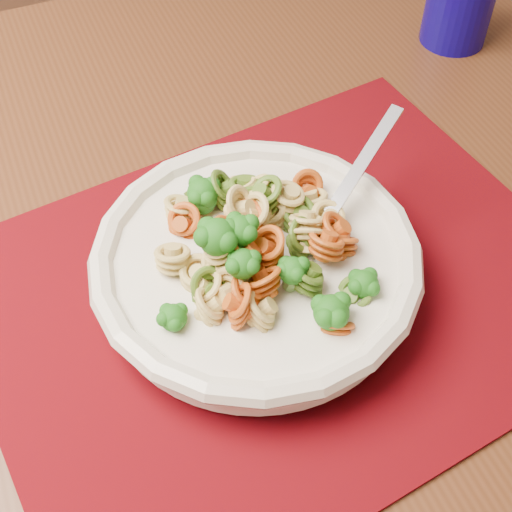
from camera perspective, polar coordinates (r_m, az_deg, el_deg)
dining_table at (r=0.68m, az=-2.94°, el=-6.00°), size 1.64×1.29×0.75m
placemat at (r=0.58m, az=2.02°, el=-2.76°), size 0.53×0.44×0.00m
pasta_bowl at (r=0.56m, az=0.00°, el=-0.65°), size 0.26×0.26×0.05m
pasta_broccoli_heap at (r=0.55m, az=0.00°, el=0.40°), size 0.22×0.22×0.06m
fork at (r=0.56m, az=4.65°, el=1.38°), size 0.18×0.08×0.08m
tumbler at (r=0.85m, az=16.00°, el=18.91°), size 0.07×0.07×0.09m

